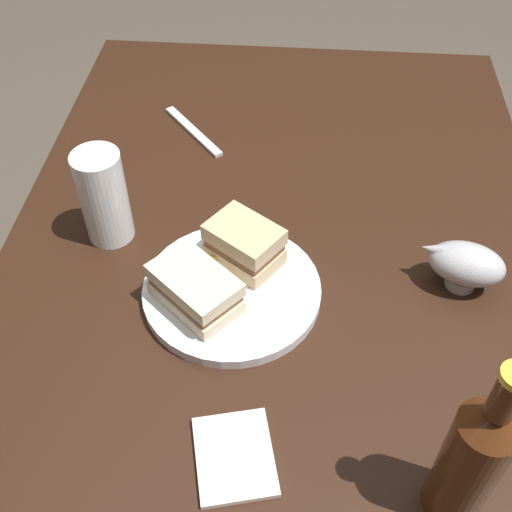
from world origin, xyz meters
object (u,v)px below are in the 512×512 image
object	(u,v)px
sandwich_half_right	(195,288)
pint_glass	(105,202)
sandwich_half_left	(244,244)
cider_bottle	(472,458)
plate	(232,291)
fork	(193,131)
gravy_boat	(466,264)
napkin	(235,456)

from	to	relation	value
sandwich_half_right	pint_glass	distance (m)	0.21
sandwich_half_left	cider_bottle	xyz separation A→B (m)	(-0.33, -0.26, 0.06)
sandwich_half_left	pint_glass	xyz separation A→B (m)	(0.06, 0.22, 0.02)
cider_bottle	sandwich_half_left	bearing A→B (deg)	38.16
plate	sandwich_half_left	size ratio (longest dim) A/B	2.04
sandwich_half_left	fork	world-z (taller)	sandwich_half_left
gravy_boat	sandwich_half_right	bearing A→B (deg)	101.75
plate	sandwich_half_left	xyz separation A→B (m)	(0.05, -0.01, 0.04)
sandwich_half_right	pint_glass	xyz separation A→B (m)	(0.14, 0.16, 0.02)
plate	napkin	world-z (taller)	plate
sandwich_half_right	fork	distance (m)	0.42
pint_glass	fork	distance (m)	0.30
sandwich_half_left	cider_bottle	size ratio (longest dim) A/B	0.48
pint_glass	gravy_boat	distance (m)	0.54
plate	sandwich_half_left	bearing A→B (deg)	-13.90
pint_glass	gravy_boat	size ratio (longest dim) A/B	1.20
sandwich_half_left	sandwich_half_right	distance (m)	0.10
napkin	sandwich_half_right	bearing A→B (deg)	19.32
sandwich_half_right	gravy_boat	xyz separation A→B (m)	(0.08, -0.37, -0.00)
pint_glass	fork	size ratio (longest dim) A/B	0.85
sandwich_half_left	fork	distance (m)	0.36
gravy_boat	plate	bearing A→B (deg)	98.19
plate	gravy_boat	size ratio (longest dim) A/B	2.00
gravy_boat	fork	size ratio (longest dim) A/B	0.71
pint_glass	napkin	xyz separation A→B (m)	(-0.36, -0.23, -0.06)
plate	napkin	size ratio (longest dim) A/B	2.32
sandwich_half_right	gravy_boat	bearing A→B (deg)	-78.25
sandwich_half_left	sandwich_half_right	size ratio (longest dim) A/B	0.88
sandwich_half_left	pint_glass	distance (m)	0.22
gravy_boat	fork	bearing A→B (deg)	52.67
plate	sandwich_half_right	xyz separation A→B (m)	(-0.03, 0.05, 0.04)
sandwich_half_right	cider_bottle	bearing A→B (deg)	-127.76
sandwich_half_right	fork	xyz separation A→B (m)	(0.42, 0.07, -0.04)
sandwich_half_left	napkin	world-z (taller)	sandwich_half_left
plate	napkin	bearing A→B (deg)	-173.06
pint_glass	napkin	distance (m)	0.43
pint_glass	fork	bearing A→B (deg)	-17.51
sandwich_half_left	cider_bottle	world-z (taller)	cider_bottle
gravy_boat	napkin	bearing A→B (deg)	134.67
gravy_boat	cider_bottle	distance (m)	0.34
cider_bottle	napkin	xyz separation A→B (m)	(0.03, 0.24, -0.10)
napkin	fork	size ratio (longest dim) A/B	0.61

